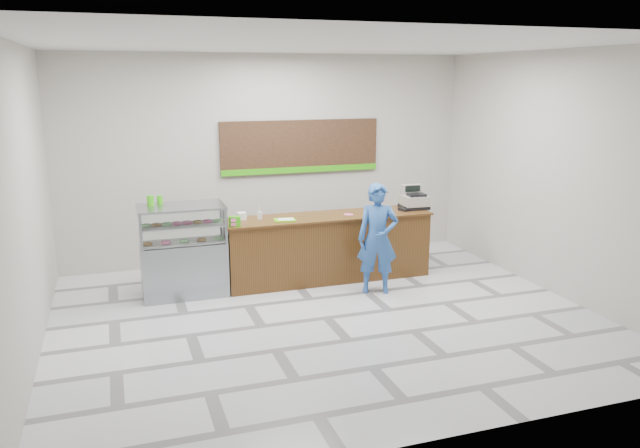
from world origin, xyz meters
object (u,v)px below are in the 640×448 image
object	(u,v)px
serving_tray	(285,220)
cash_register	(414,200)
customer	(378,239)
sales_counter	(328,247)
display_case	(183,250)

from	to	relation	value
serving_tray	cash_register	bearing A→B (deg)	12.22
cash_register	serving_tray	distance (m)	2.23
cash_register	customer	distance (m)	1.36
serving_tray	customer	world-z (taller)	customer
sales_counter	customer	world-z (taller)	customer
display_case	customer	world-z (taller)	customer
sales_counter	customer	xyz separation A→B (m)	(0.50, -0.78, 0.30)
cash_register	customer	world-z (taller)	customer
customer	cash_register	bearing A→B (deg)	61.03
serving_tray	sales_counter	bearing A→B (deg)	17.44
cash_register	sales_counter	bearing A→B (deg)	-173.97
display_case	customer	distance (m)	2.83
serving_tray	customer	xyz separation A→B (m)	(1.22, -0.66, -0.23)
sales_counter	customer	size ratio (longest dim) A/B	2.01
sales_counter	display_case	xyz separation A→B (m)	(-2.22, -0.00, 0.16)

